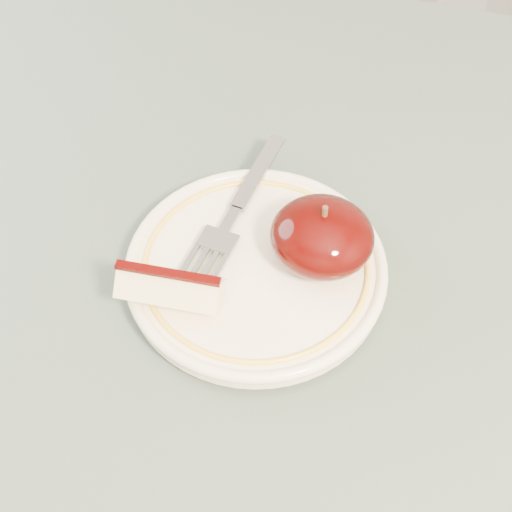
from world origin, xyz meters
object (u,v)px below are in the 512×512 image
(table, at_px, (156,382))
(fork, at_px, (236,210))
(apple_half, at_px, (322,237))
(plate, at_px, (256,268))

(table, distance_m, fork, 0.15)
(table, xyz_separation_m, apple_half, (0.11, 0.08, 0.13))
(table, relative_size, apple_half, 12.21)
(plate, height_order, fork, fork)
(plate, distance_m, fork, 0.05)
(apple_half, relative_size, fork, 0.46)
(table, distance_m, plate, 0.14)
(apple_half, distance_m, fork, 0.08)
(plate, xyz_separation_m, fork, (-0.03, 0.04, 0.01))
(table, bearing_deg, apple_half, 36.18)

